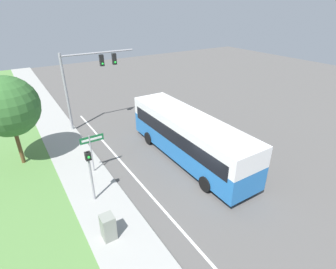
{
  "coord_description": "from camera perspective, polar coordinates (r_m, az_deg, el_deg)",
  "views": [
    {
      "loc": [
        -9.05,
        -9.06,
        9.73
      ],
      "look_at": [
        -0.51,
        4.3,
        1.72
      ],
      "focal_mm": 28.0,
      "sensor_mm": 36.0,
      "label": 1
    }
  ],
  "objects": [
    {
      "name": "street_sign",
      "position": [
        16.64,
        -16.26,
        -2.51
      ],
      "size": [
        1.47,
        0.08,
        2.62
      ],
      "color": "#939399",
      "rests_on": "ground_plane"
    },
    {
      "name": "grass_verge",
      "position": [
        13.26,
        -25.2,
        -23.48
      ],
      "size": [
        3.6,
        80.0,
        0.1
      ],
      "color": "#568442",
      "rests_on": "ground_plane"
    },
    {
      "name": "roadside_tree",
      "position": [
        18.67,
        -31.52,
        5.18
      ],
      "size": [
        3.73,
        3.73,
        5.86
      ],
      "color": "brown",
      "rests_on": "grass_verge"
    },
    {
      "name": "ground_plane",
      "position": [
        16.08,
        10.0,
        -10.91
      ],
      "size": [
        80.0,
        80.0,
        0.0
      ],
      "primitive_type": "plane",
      "color": "#565451"
    },
    {
      "name": "bus",
      "position": [
        17.49,
        4.58,
        -0.13
      ],
      "size": [
        2.76,
        10.83,
        3.36
      ],
      "color": "#236BB7",
      "rests_on": "ground_plane"
    },
    {
      "name": "pedestrian_signal",
      "position": [
        14.11,
        -16.61,
        -7.18
      ],
      "size": [
        0.28,
        0.34,
        3.09
      ],
      "color": "#939399",
      "rests_on": "ground_plane"
    },
    {
      "name": "utility_cabinet",
      "position": [
        12.72,
        -12.9,
        -19.04
      ],
      "size": [
        0.59,
        0.62,
        1.24
      ],
      "color": "gray",
      "rests_on": "sidewalk"
    },
    {
      "name": "lane_divider_near",
      "position": [
        14.36,
        -1.21,
        -15.82
      ],
      "size": [
        0.14,
        30.0,
        0.01
      ],
      "color": "silver",
      "rests_on": "ground_plane"
    },
    {
      "name": "signal_gantry",
      "position": [
        22.68,
        -17.25,
        12.43
      ],
      "size": [
        6.07,
        0.41,
        6.37
      ],
      "color": "#939399",
      "rests_on": "ground_plane"
    },
    {
      "name": "sidewalk",
      "position": [
        13.55,
        -11.2,
        -19.38
      ],
      "size": [
        2.8,
        80.0,
        0.12
      ],
      "color": "#9E9E99",
      "rests_on": "ground_plane"
    }
  ]
}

